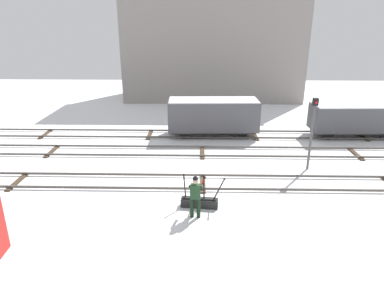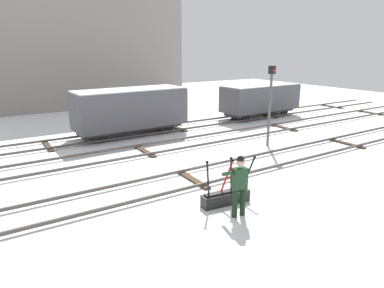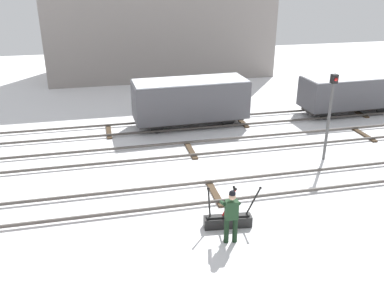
{
  "view_description": "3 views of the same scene",
  "coord_description": "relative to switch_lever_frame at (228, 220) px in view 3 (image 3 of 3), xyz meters",
  "views": [
    {
      "loc": [
        -0.18,
        -14.51,
        7.22
      ],
      "look_at": [
        -0.55,
        1.48,
        1.46
      ],
      "focal_mm": 32.07,
      "sensor_mm": 36.0,
      "label": 1
    },
    {
      "loc": [
        -5.93,
        -9.37,
        4.47
      ],
      "look_at": [
        0.58,
        0.97,
        1.01
      ],
      "focal_mm": 31.68,
      "sensor_mm": 36.0,
      "label": 2
    },
    {
      "loc": [
        -3.72,
        -12.64,
        7.5
      ],
      "look_at": [
        -0.28,
        2.51,
        0.98
      ],
      "focal_mm": 38.51,
      "sensor_mm": 36.0,
      "label": 3
    }
  ],
  "objects": [
    {
      "name": "apartment_building",
      "position": [
        1.19,
        21.71,
        4.86
      ],
      "size": [
        16.9,
        6.42,
        10.21
      ],
      "color": "gray",
      "rests_on": "ground_plane"
    },
    {
      "name": "track_siding_near",
      "position": [
        0.15,
        6.09,
        -0.14
      ],
      "size": [
        44.0,
        1.94,
        0.18
      ],
      "color": "#4C4742",
      "rests_on": "ground_plane"
    },
    {
      "name": "freight_car_far_end",
      "position": [
        10.06,
        9.29,
        1.02
      ],
      "size": [
        5.61,
        2.16,
        2.17
      ],
      "rotation": [
        0.0,
        0.0,
        0.03
      ],
      "color": "#2D2B28",
      "rests_on": "ground_plane"
    },
    {
      "name": "rail_worker",
      "position": [
        -0.17,
        -0.77,
        0.74
      ],
      "size": [
        0.58,
        0.69,
        1.75
      ],
      "rotation": [
        0.0,
        0.0,
        -0.1
      ],
      "color": "black",
      "rests_on": "ground_plane"
    },
    {
      "name": "signal_post",
      "position": [
        5.56,
        3.95,
        2.04
      ],
      "size": [
        0.24,
        0.32,
        3.73
      ],
      "color": "#4C4C4C",
      "rests_on": "ground_plane"
    },
    {
      "name": "ground_plane",
      "position": [
        0.15,
        2.09,
        -0.25
      ],
      "size": [
        60.0,
        60.0,
        0.0
      ],
      "primitive_type": "plane",
      "color": "white"
    },
    {
      "name": "track_main_line",
      "position": [
        0.15,
        2.09,
        -0.14
      ],
      "size": [
        44.0,
        1.94,
        0.18
      ],
      "color": "#4C4742",
      "rests_on": "ground_plane"
    },
    {
      "name": "switch_lever_frame",
      "position": [
        0.0,
        0.0,
        0.0
      ],
      "size": [
        1.8,
        0.51,
        1.45
      ],
      "rotation": [
        0.0,
        0.0,
        -0.1
      ],
      "color": "black",
      "rests_on": "ground_plane"
    },
    {
      "name": "track_siding_far",
      "position": [
        0.15,
        9.29,
        -0.14
      ],
      "size": [
        44.0,
        1.94,
        0.18
      ],
      "color": "#4C4742",
      "rests_on": "ground_plane"
    },
    {
      "name": "freight_car_back_track",
      "position": [
        0.85,
        9.29,
        1.16
      ],
      "size": [
        5.88,
        2.29,
        2.46
      ],
      "rotation": [
        0.0,
        0.0,
        0.03
      ],
      "color": "#2D2B28",
      "rests_on": "ground_plane"
    }
  ]
}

